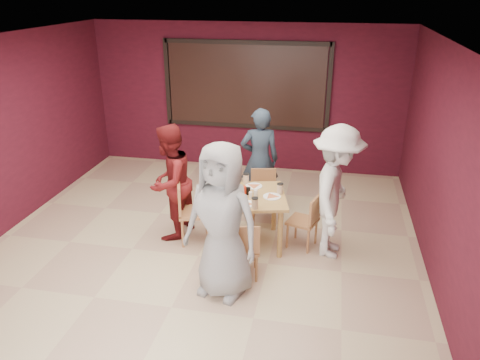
% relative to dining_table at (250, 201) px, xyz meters
% --- Properties ---
extents(floor, '(7.00, 7.00, 0.00)m').
position_rel_dining_table_xyz_m(floor, '(-0.63, -0.49, -0.66)').
color(floor, '#CBBA8D').
rests_on(floor, ground).
extents(window_blinds, '(3.00, 0.02, 1.50)m').
position_rel_dining_table_xyz_m(window_blinds, '(-0.63, 2.96, 0.99)').
color(window_blinds, black).
extents(dining_table, '(1.15, 1.15, 0.91)m').
position_rel_dining_table_xyz_m(dining_table, '(0.00, 0.00, 0.00)').
color(dining_table, tan).
rests_on(dining_table, floor).
extents(chair_front, '(0.45, 0.45, 0.79)m').
position_rel_dining_table_xyz_m(chair_front, '(0.08, -0.86, -0.22)').
color(chair_front, '#A97441').
rests_on(chair_front, floor).
extents(chair_back, '(0.46, 0.46, 0.80)m').
position_rel_dining_table_xyz_m(chair_back, '(0.07, 0.79, -0.21)').
color(chair_back, '#A97441').
rests_on(chair_back, floor).
extents(chair_left, '(0.56, 0.56, 0.91)m').
position_rel_dining_table_xyz_m(chair_left, '(-0.86, -0.10, -0.15)').
color(chair_left, '#A97441').
rests_on(chair_left, floor).
extents(chair_right, '(0.48, 0.48, 0.79)m').
position_rel_dining_table_xyz_m(chair_right, '(0.79, 0.06, -0.22)').
color(chair_right, '#A97441').
rests_on(chair_right, floor).
extents(diner_front, '(1.05, 0.82, 1.89)m').
position_rel_dining_table_xyz_m(diner_front, '(-0.12, -1.17, 0.28)').
color(diner_front, gray).
rests_on(diner_front, floor).
extents(diner_back, '(0.69, 0.53, 1.68)m').
position_rel_dining_table_xyz_m(diner_back, '(-0.06, 1.17, 0.18)').
color(diner_back, '#293849').
rests_on(diner_back, floor).
extents(diner_left, '(0.80, 0.93, 1.68)m').
position_rel_dining_table_xyz_m(diner_left, '(-1.16, 0.02, 0.18)').
color(diner_left, '#5F1214').
rests_on(diner_left, floor).
extents(diner_right, '(0.80, 1.24, 1.82)m').
position_rel_dining_table_xyz_m(diner_right, '(1.15, -0.03, 0.25)').
color(diner_right, silver).
rests_on(diner_right, floor).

